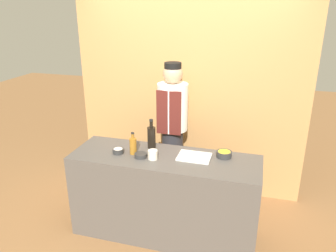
{
  "coord_description": "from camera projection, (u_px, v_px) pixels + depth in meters",
  "views": [
    {
      "loc": [
        0.83,
        -2.78,
        2.3
      ],
      "look_at": [
        0.0,
        0.12,
        1.17
      ],
      "focal_mm": 35.0,
      "sensor_mm": 36.0,
      "label": 1
    }
  ],
  "objects": [
    {
      "name": "ground_plane",
      "position": [
        165.0,
        231.0,
        3.53
      ],
      "size": [
        14.0,
        14.0,
        0.0
      ],
      "primitive_type": "plane",
      "color": "olive"
    },
    {
      "name": "cabinet_wall",
      "position": [
        189.0,
        98.0,
        4.08
      ],
      "size": [
        2.83,
        0.18,
        2.4
      ],
      "color": "#B7844C",
      "rests_on": "ground_plane"
    },
    {
      "name": "counter",
      "position": [
        165.0,
        196.0,
        3.37
      ],
      "size": [
        1.87,
        0.61,
        0.89
      ],
      "color": "#514C47",
      "rests_on": "ground_plane"
    },
    {
      "name": "sauce_bowl_white",
      "position": [
        118.0,
        151.0,
        3.28
      ],
      "size": [
        0.11,
        0.11,
        0.05
      ],
      "color": "#2D2D2D",
      "rests_on": "counter"
    },
    {
      "name": "sauce_bowl_yellow",
      "position": [
        224.0,
        154.0,
        3.2
      ],
      "size": [
        0.15,
        0.15,
        0.06
      ],
      "color": "#2D2D2D",
      "rests_on": "counter"
    },
    {
      "name": "sauce_bowl_brown",
      "position": [
        141.0,
        155.0,
        3.2
      ],
      "size": [
        0.12,
        0.12,
        0.04
      ],
      "color": "#2D2D2D",
      "rests_on": "counter"
    },
    {
      "name": "cutting_board",
      "position": [
        194.0,
        157.0,
        3.19
      ],
      "size": [
        0.32,
        0.23,
        0.02
      ],
      "color": "white",
      "rests_on": "counter"
    },
    {
      "name": "bottle_soy",
      "position": [
        151.0,
        137.0,
        3.38
      ],
      "size": [
        0.08,
        0.08,
        0.31
      ],
      "color": "black",
      "rests_on": "counter"
    },
    {
      "name": "bottle_amber",
      "position": [
        133.0,
        145.0,
        3.25
      ],
      "size": [
        0.07,
        0.07,
        0.23
      ],
      "color": "#9E661E",
      "rests_on": "counter"
    },
    {
      "name": "cup_cream",
      "position": [
        153.0,
        155.0,
        3.16
      ],
      "size": [
        0.09,
        0.09,
        0.09
      ],
      "color": "silver",
      "rests_on": "counter"
    },
    {
      "name": "chef_center",
      "position": [
        172.0,
        129.0,
        3.83
      ],
      "size": [
        0.35,
        0.35,
        1.7
      ],
      "color": "#28282D",
      "rests_on": "ground_plane"
    }
  ]
}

